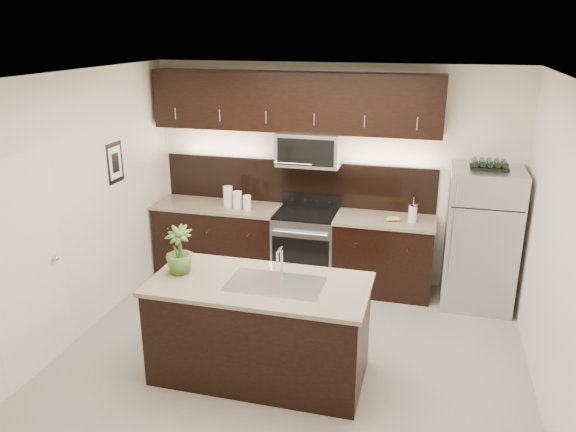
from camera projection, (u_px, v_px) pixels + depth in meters
The scene contains 12 objects.
ground at pixel (292, 355), 5.57m from camera, with size 4.50×4.50×0.00m, color gray.
room_walls at pixel (279, 191), 5.02m from camera, with size 4.52×4.02×2.71m.
counter_run at pixel (290, 246), 7.08m from camera, with size 3.51×0.65×0.94m.
upper_fixtures at pixel (296, 111), 6.67m from camera, with size 3.49×0.40×1.66m.
island at pixel (260, 329), 5.13m from camera, with size 1.96×0.96×0.94m.
sink_faucet at pixel (276, 282), 4.95m from camera, with size 0.84×0.50×0.28m.
refrigerator at pixel (481, 238), 6.37m from camera, with size 0.78×0.71×1.62m, color #B2B2B7.
wine_rack at pixel (490, 165), 6.09m from camera, with size 0.40×0.25×0.10m.
plant at pixel (179, 250), 5.10m from camera, with size 0.25×0.25×0.45m, color #405E25.
canisters at pixel (235, 199), 6.99m from camera, with size 0.38×0.18×0.26m.
french_press at pixel (413, 213), 6.49m from camera, with size 0.10×0.10×0.29m.
bananas at pixel (389, 219), 6.55m from camera, with size 0.17×0.13×0.05m, color gold.
Camera 1 is at (1.20, -4.69, 3.09)m, focal length 35.00 mm.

